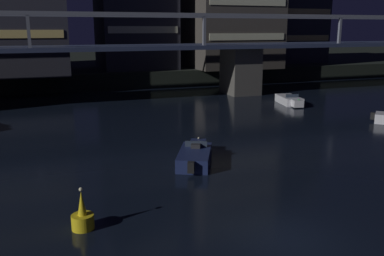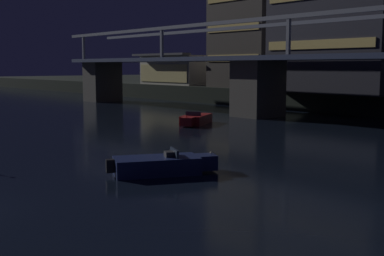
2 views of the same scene
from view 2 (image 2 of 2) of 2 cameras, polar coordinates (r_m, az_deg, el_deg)
tower_west_low at (r=70.31m, az=8.72°, el=12.67°), size 9.79×14.04×19.79m
waterfront_pavilion at (r=77.69m, az=-1.63°, el=6.66°), size 12.40×7.40×4.70m
speedboat_near_center at (r=23.35m, az=-3.54°, el=-4.25°), size 3.34×4.97×1.16m
speedboat_mid_right at (r=43.19m, az=0.40°, el=0.99°), size 3.65×4.85×1.16m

